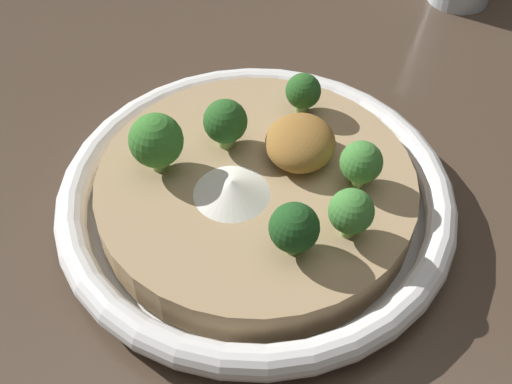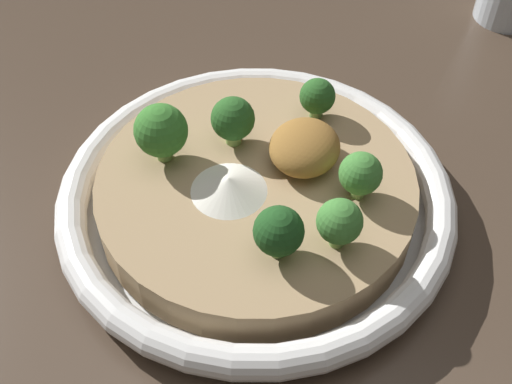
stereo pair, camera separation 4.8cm
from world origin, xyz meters
TOP-DOWN VIEW (x-y plane):
  - ground_plane at (0.00, 0.00)m, footprint 6.00×6.00m
  - risotto_bowl at (0.00, 0.00)m, footprint 0.30×0.30m
  - cheese_sprinkle at (-0.02, 0.02)m, footprint 0.06×0.06m
  - crispy_onion_garnish at (0.03, -0.03)m, footprint 0.06×0.05m
  - broccoli_front at (0.01, -0.07)m, footprint 0.03×0.03m
  - broccoli_left at (-0.06, -0.03)m, footprint 0.03×0.03m
  - broccoli_back_right at (0.03, 0.03)m, footprint 0.03×0.03m
  - broccoli_front_left at (-0.04, -0.07)m, footprint 0.03×0.03m
  - broccoli_front_right at (0.08, -0.03)m, footprint 0.03×0.03m
  - broccoli_back at (0.00, 0.07)m, footprint 0.04×0.04m

SIDE VIEW (x-z plane):
  - ground_plane at x=0.00m, z-range 0.00..0.00m
  - risotto_bowl at x=0.00m, z-range 0.00..0.04m
  - cheese_sprinkle at x=-0.02m, z-range 0.04..0.05m
  - crispy_onion_garnish at x=0.03m, z-range 0.04..0.07m
  - broccoli_front_right at x=0.08m, z-range 0.04..0.08m
  - broccoli_front at x=0.01m, z-range 0.04..0.08m
  - broccoli_front_left at x=-0.04m, z-range 0.04..0.08m
  - broccoli_back_right at x=0.03m, z-range 0.04..0.08m
  - broccoli_left at x=-0.06m, z-range 0.04..0.08m
  - broccoli_back at x=0.00m, z-range 0.04..0.09m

